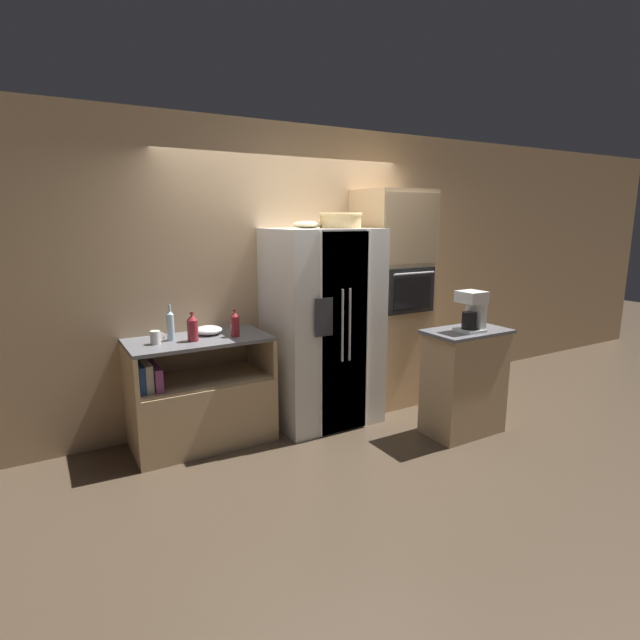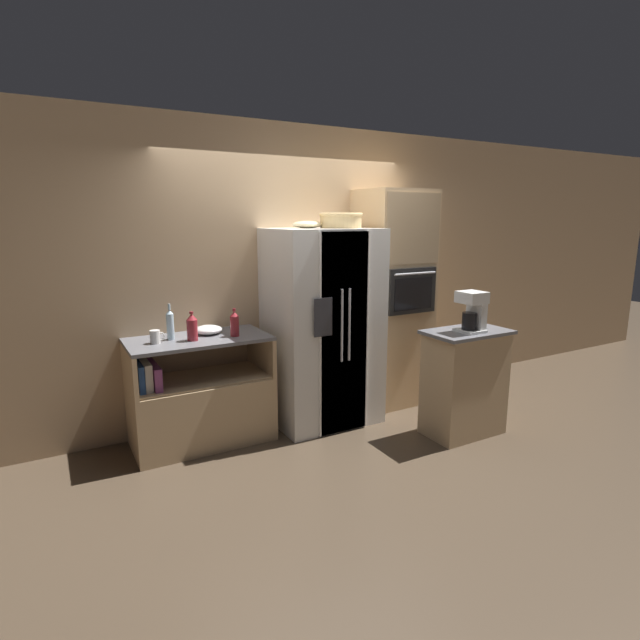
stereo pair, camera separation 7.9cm
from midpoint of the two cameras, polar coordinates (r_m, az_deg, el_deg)
ground_plane at (r=4.90m, az=-0.78°, el=-11.59°), size 20.00×20.00×0.00m
wall_back at (r=4.92m, az=-3.26°, el=5.39°), size 12.00×0.06×2.80m
counter_left at (r=4.50m, az=-13.04°, el=-9.35°), size 1.17×0.61×0.94m
refrigerator at (r=4.71m, az=0.81°, el=-0.81°), size 0.97×0.80×1.84m
wall_oven at (r=5.23m, az=8.73°, el=2.42°), size 0.69×0.66×2.21m
island_counter at (r=4.71m, az=16.63°, el=-6.83°), size 0.75×0.45×0.96m
wicker_basket at (r=4.66m, az=2.89°, el=11.36°), size 0.40×0.40×0.14m
fruit_bowl at (r=4.63m, az=-0.96°, el=10.86°), size 0.28×0.28×0.07m
bottle_tall at (r=4.23m, az=-13.89°, el=-0.79°), size 0.09×0.09×0.24m
bottle_short at (r=4.31m, az=-9.23°, el=-0.40°), size 0.08×0.08×0.24m
bottle_wide at (r=4.30m, az=-16.25°, el=-0.49°), size 0.06×0.06×0.30m
mug at (r=4.22m, az=-17.79°, el=-1.84°), size 0.12×0.08×0.11m
mixing_bowl at (r=4.45m, az=-12.16°, el=-1.09°), size 0.24×0.24×0.07m
coffee_maker at (r=4.51m, az=17.57°, el=1.11°), size 0.21×0.21×0.35m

